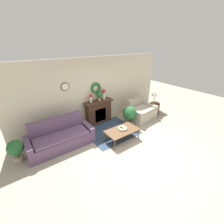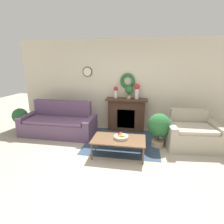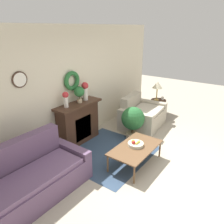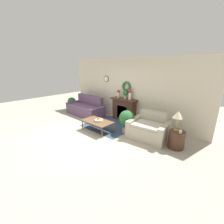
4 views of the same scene
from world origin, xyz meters
name	(u,v)px [view 4 (image 4 of 4)]	position (x,y,z in m)	size (l,w,h in m)	color
ground_plane	(85,136)	(0.00, 0.00, 0.00)	(16.00, 16.00, 0.00)	#ADA38E
floor_rug	(110,125)	(-0.03, 1.35, 0.00)	(1.87, 1.77, 0.01)	#334760
wall_back	(127,90)	(0.00, 2.44, 1.35)	(6.80, 0.16, 2.70)	beige
fireplace	(124,109)	(-0.01, 2.23, 0.50)	(1.22, 0.41, 0.99)	#42281C
couch_left	(86,109)	(-1.89, 1.57, 0.32)	(2.10, 0.89, 0.94)	#604766
loveseat_right	(149,129)	(1.68, 1.43, 0.31)	(1.34, 1.09, 0.86)	#B2A893
coffee_table	(97,122)	(-0.03, 0.64, 0.36)	(1.17, 0.67, 0.39)	brown
fruit_bowl	(99,120)	(0.02, 0.67, 0.43)	(0.32, 0.32, 0.12)	beige
side_table_by_loveseat	(176,139)	(2.63, 1.37, 0.27)	(0.47, 0.47, 0.54)	#42281C
table_lamp	(178,115)	(2.57, 1.42, 1.00)	(0.30, 0.30, 0.58)	#B28E42
mug	(180,132)	(2.73, 1.29, 0.58)	(0.08, 0.08, 0.09)	silver
vase_on_mantel_left	(119,93)	(-0.34, 2.24, 1.20)	(0.14, 0.14, 0.35)	silver
vase_on_mantel_right	(130,94)	(0.28, 2.24, 1.25)	(0.16, 0.16, 0.44)	silver
potted_plant_on_mantel	(125,93)	(0.06, 2.22, 1.24)	(0.24, 0.24, 0.38)	tan
potted_plant_floor_by_couch	(72,102)	(-3.16, 1.61, 0.44)	(0.45, 0.45, 0.70)	tan
potted_plant_floor_by_loveseat	(127,119)	(0.88, 1.25, 0.52)	(0.57, 0.57, 0.84)	tan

